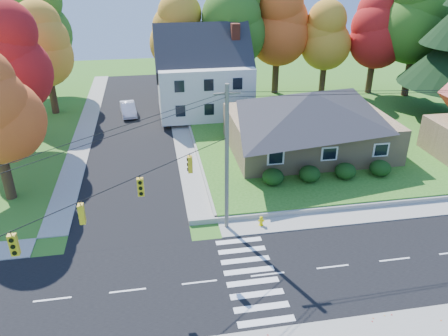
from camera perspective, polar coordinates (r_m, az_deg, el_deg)
name	(u,v)px	position (r m, az deg, el deg)	size (l,w,h in m)	color
ground	(268,275)	(26.27, 5.72, -13.69)	(120.00, 120.00, 0.00)	#3D7923
road_main	(268,274)	(26.26, 5.72, -13.67)	(90.00, 8.00, 0.02)	black
road_cross	(134,126)	(48.35, -11.73, 5.40)	(8.00, 44.00, 0.02)	black
sidewalk_north	(249,226)	(30.11, 3.24, -7.63)	(90.00, 2.00, 0.08)	#9C9A90
lawn	(336,128)	(47.49, 14.39, 5.03)	(30.00, 30.00, 0.50)	#3D7923
ranch_house	(309,120)	(40.28, 11.07, 6.14)	(14.60, 10.60, 5.40)	tan
colonial_house	(204,76)	(49.20, -2.62, 11.88)	(10.40, 8.40, 9.60)	silver
hedge_row	(328,172)	(35.67, 13.39, -0.56)	(10.70, 1.70, 1.27)	#163A10
traffic_infrastructure	(263,186)	(24.40, 5.09, -2.40)	(38.10, 10.66, 10.00)	#666059
tree_lot_0	(180,33)	(54.10, -5.82, 17.13)	(6.72, 6.72, 12.51)	#3F2A19
tree_lot_1	(231,21)	(53.70, 0.95, 18.59)	(7.84, 7.84, 14.60)	#3F2A19
tree_lot_2	(278,25)	(56.16, 7.08, 18.08)	(7.28, 7.28, 13.56)	#3F2A19
tree_lot_3	(327,36)	(57.43, 13.29, 16.46)	(6.16, 6.16, 11.47)	#3F2A19
tree_lot_4	(377,30)	(59.01, 19.36, 16.62)	(6.72, 6.72, 12.51)	#3F2A19
tree_lot_5	(419,15)	(59.08, 24.17, 17.80)	(8.40, 8.40, 15.64)	#3F2A19
tree_west_1	(9,59)	(43.81, -26.32, 12.68)	(7.28, 7.28, 13.56)	#3F2A19
tree_west_2	(44,45)	(53.23, -22.47, 14.66)	(6.72, 6.72, 12.51)	#3F2A19
tree_west_3	(38,22)	(61.19, -23.18, 17.09)	(7.84, 7.84, 14.60)	#3F2A19
white_car	(128,109)	(51.63, -12.41, 7.56)	(1.56, 4.48, 1.48)	silver
fire_hydrant	(261,221)	(30.10, 4.88, -6.97)	(0.43, 0.34, 0.75)	#EED900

